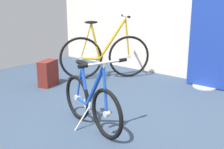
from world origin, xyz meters
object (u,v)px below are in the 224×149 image
object	(u,v)px
display_bike_left	(105,55)
floor_banner_stand	(208,44)
folding_bike_foreground	(91,101)
backpack_on_floor	(48,73)

from	to	relation	value
display_bike_left	floor_banner_stand	bearing A→B (deg)	20.94
folding_bike_foreground	backpack_on_floor	world-z (taller)	folding_bike_foreground
display_bike_left	backpack_on_floor	bearing A→B (deg)	-112.62
floor_banner_stand	display_bike_left	xyz separation A→B (m)	(-1.53, -0.59, -0.28)
display_bike_left	backpack_on_floor	xyz separation A→B (m)	(-0.38, -0.92, -0.20)
floor_banner_stand	display_bike_left	world-z (taller)	floor_banner_stand
floor_banner_stand	folding_bike_foreground	bearing A→B (deg)	-99.32
folding_bike_foreground	display_bike_left	xyz separation A→B (m)	(-1.18, 1.55, 0.10)
floor_banner_stand	folding_bike_foreground	distance (m)	2.20
floor_banner_stand	folding_bike_foreground	xyz separation A→B (m)	(-0.35, -2.13, -0.38)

